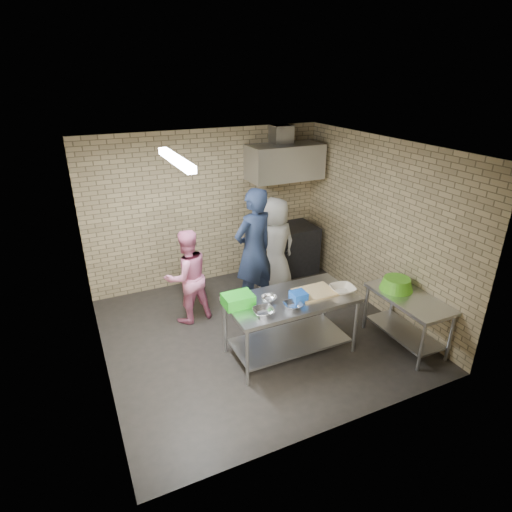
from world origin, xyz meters
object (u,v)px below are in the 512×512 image
at_px(blue_tub, 299,296).
at_px(bottle_red, 282,164).
at_px(bottle_green, 301,163).
at_px(prep_table, 290,325).
at_px(green_crate, 238,300).
at_px(man_navy, 254,251).
at_px(side_counter, 406,320).
at_px(stove, 284,250).
at_px(woman_pink, 187,277).
at_px(woman_white, 275,245).
at_px(green_basin, 397,284).

relative_size(blue_tub, bottle_red, 1.04).
distance_m(blue_tub, bottle_green, 3.19).
height_order(prep_table, green_crate, green_crate).
distance_m(green_crate, man_navy, 1.40).
distance_m(side_counter, man_navy, 2.43).
bearing_deg(stove, side_counter, -80.71).
bearing_deg(blue_tub, man_navy, 89.75).
bearing_deg(bottle_green, bottle_red, 180.00).
relative_size(side_counter, woman_pink, 0.81).
relative_size(bottle_green, man_navy, 0.07).
height_order(blue_tub, bottle_green, bottle_green).
distance_m(man_navy, woman_pink, 1.09).
relative_size(woman_pink, woman_white, 0.89).
bearing_deg(woman_pink, green_crate, 93.01).
distance_m(side_counter, stove, 2.79).
xyz_separation_m(prep_table, woman_white, (0.64, 1.71, 0.41)).
height_order(prep_table, woman_white, woman_white).
distance_m(green_crate, bottle_red, 3.21).
distance_m(prep_table, side_counter, 1.64).
height_order(green_crate, bottle_green, bottle_green).
xyz_separation_m(stove, green_crate, (-1.81, -2.13, 0.47)).
relative_size(side_counter, stove, 1.00).
height_order(blue_tub, man_navy, man_navy).
relative_size(stove, green_crate, 3.19).
height_order(green_crate, blue_tub, green_crate).
xyz_separation_m(green_crate, green_basin, (2.24, -0.37, -0.09)).
xyz_separation_m(bottle_red, woman_pink, (-2.16, -1.10, -1.29)).
bearing_deg(green_crate, woman_pink, 103.28).
bearing_deg(bottle_red, woman_pink, -153.06).
bearing_deg(stove, green_crate, -130.47).
bearing_deg(bottle_green, side_counter, -90.00).
height_order(man_navy, woman_pink, man_navy).
bearing_deg(side_counter, woman_pink, 143.56).
height_order(stove, bottle_red, bottle_red).
height_order(bottle_red, woman_pink, bottle_red).
height_order(green_crate, man_navy, man_navy).
height_order(side_counter, woman_white, woman_white).
relative_size(prep_table, stove, 1.41).
distance_m(side_counter, green_basin, 0.52).
xyz_separation_m(side_counter, woman_pink, (-2.56, 1.89, 0.36)).
xyz_separation_m(woman_pink, woman_white, (1.64, 0.32, 0.09)).
distance_m(stove, man_navy, 1.53).
bearing_deg(side_counter, blue_tub, 165.02).
relative_size(stove, blue_tub, 6.38).
xyz_separation_m(green_crate, woman_pink, (-0.30, 1.27, -0.18)).
xyz_separation_m(stove, bottle_green, (0.45, 0.24, 1.57)).
bearing_deg(man_navy, woman_pink, -22.13).
height_order(stove, green_crate, green_crate).
relative_size(prep_table, green_basin, 3.68).
relative_size(blue_tub, green_basin, 0.41).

